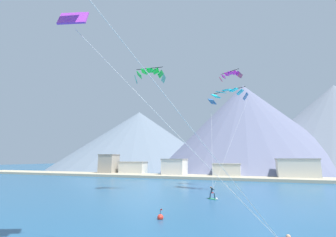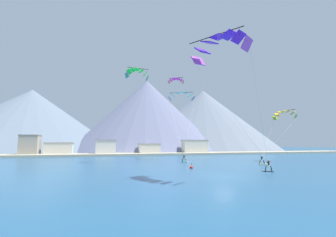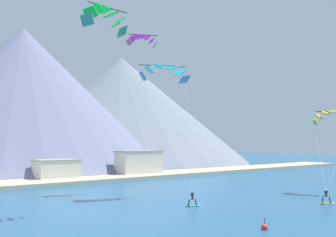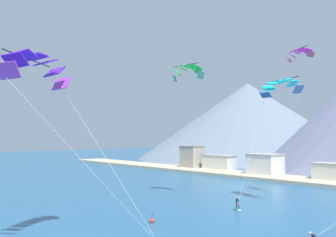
{
  "view_description": "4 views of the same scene",
  "coord_description": "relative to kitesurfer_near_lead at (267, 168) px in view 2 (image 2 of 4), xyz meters",
  "views": [
    {
      "loc": [
        7.37,
        -10.35,
        5.41
      ],
      "look_at": [
        -2.79,
        19.32,
        11.03
      ],
      "focal_mm": 24.0,
      "sensor_mm": 36.0,
      "label": 1
    },
    {
      "loc": [
        -14.32,
        -25.22,
        4.09
      ],
      "look_at": [
        -3.72,
        11.92,
        8.39
      ],
      "focal_mm": 24.0,
      "sensor_mm": 36.0,
      "label": 2
    },
    {
      "loc": [
        -26.29,
        -9.16,
        7.1
      ],
      "look_at": [
        -3.52,
        18.45,
        9.43
      ],
      "focal_mm": 40.0,
      "sensor_mm": 36.0,
      "label": 3
    },
    {
      "loc": [
        27.38,
        -14.02,
        9.34
      ],
      "look_at": [
        -2.58,
        14.54,
        11.73
      ],
      "focal_mm": 35.0,
      "sensor_mm": 36.0,
      "label": 4
    }
  ],
  "objects": [
    {
      "name": "parafoil_kite_near_trail",
      "position": [
        17.01,
        14.0,
        10.37
      ],
      "size": [
        11.57,
        6.54,
        10.47
      ],
      "color": "#86AF30"
    },
    {
      "name": "mountain_peak_east_shoulder",
      "position": [
        -0.95,
        93.04,
        19.01
      ],
      "size": [
        80.27,
        80.27,
        39.11
      ],
      "color": "slate",
      "rests_on": "ground"
    },
    {
      "name": "parafoil_kite_near_lead",
      "position": [
        -10.46,
        -5.63,
        15.08
      ],
      "size": [
        13.27,
        9.14,
        15.4
      ],
      "color": "#B93EC0"
    },
    {
      "name": "parafoil_kite_distant_low_drift",
      "position": [
        -3.55,
        32.19,
        21.82
      ],
      "size": [
        4.73,
        2.45,
        1.74
      ],
      "color": "#C74D70"
    },
    {
      "name": "shore_building_quay_east",
      "position": [
        -6.93,
        54.43,
        1.49
      ],
      "size": [
        7.88,
        4.88,
        4.05
      ],
      "color": "silver",
      "rests_on": "ground"
    },
    {
      "name": "shore_building_harbour_front",
      "position": [
        -37.75,
        56.05,
        1.68
      ],
      "size": [
        9.03,
        4.68,
        4.43
      ],
      "color": "silver",
      "rests_on": "ground"
    },
    {
      "name": "mountain_peak_central_summit",
      "position": [
        -61.69,
        108.12,
        16.15
      ],
      "size": [
        96.25,
        96.25,
        33.4
      ],
      "color": "slate",
      "rests_on": "ground"
    },
    {
      "name": "kitesurfer_near_lead",
      "position": [
        0.0,
        0.0,
        0.0
      ],
      "size": [
        1.19,
        1.72,
        1.79
      ],
      "color": "black",
      "rests_on": "ground"
    },
    {
      "name": "mountain_peak_west_ridge",
      "position": [
        38.3,
        104.24,
        18.72
      ],
      "size": [
        92.3,
        92.3,
        38.53
      ],
      "color": "gray",
      "rests_on": "ground"
    },
    {
      "name": "shore_building_quay_west",
      "position": [
        -22.48,
        54.29,
        2.17
      ],
      "size": [
        6.92,
        6.88,
        5.4
      ],
      "color": "silver",
      "rests_on": "ground"
    },
    {
      "name": "shore_building_old_town",
      "position": [
        -46.14,
        54.26,
        2.9
      ],
      "size": [
        5.62,
        5.18,
        6.86
      ],
      "color": "#A89E8E",
      "rests_on": "ground"
    },
    {
      "name": "parafoil_kite_distant_high_outer",
      "position": [
        -16.47,
        20.58,
        19.31
      ],
      "size": [
        5.45,
        2.62,
        2.46
      ],
      "color": "teal"
    },
    {
      "name": "race_marker_buoy",
      "position": [
        -9.19,
        6.87,
        -0.39
      ],
      "size": [
        0.56,
        0.56,
        1.02
      ],
      "color": "red",
      "rests_on": "ground"
    },
    {
      "name": "kitesurfer_near_trail",
      "position": [
        7.2,
        9.91,
        0.01
      ],
      "size": [
        1.26,
        1.69,
        1.78
      ],
      "color": "yellow",
      "rests_on": "ground"
    },
    {
      "name": "shore_building_promenade_mid",
      "position": [
        10.86,
        53.39,
        2.2
      ],
      "size": [
        9.98,
        4.56,
        5.46
      ],
      "color": "silver",
      "rests_on": "ground"
    },
    {
      "name": "ground_plane",
      "position": [
        -8.89,
        -3.01,
        -0.55
      ],
      "size": [
        400.0,
        400.0,
        0.0
      ],
      "primitive_type": "plane",
      "color": "#23567F"
    },
    {
      "name": "shoreline_strip",
      "position": [
        -8.89,
        51.07,
        -0.2
      ],
      "size": [
        180.0,
        10.0,
        0.7
      ],
      "primitive_type": "cube",
      "color": "#BCAD8E",
      "rests_on": "ground"
    },
    {
      "name": "parafoil_kite_mid_center",
      "position": [
        -3.95,
        26.43,
        16.09
      ],
      "size": [
        7.11,
        9.63,
        16.31
      ],
      "color": "#346CAB"
    },
    {
      "name": "kitesurfer_mid_center",
      "position": [
        -5.98,
        18.61,
        -0.02
      ],
      "size": [
        1.66,
        1.31,
        1.75
      ],
      "color": "#33B266",
      "rests_on": "ground"
    }
  ]
}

